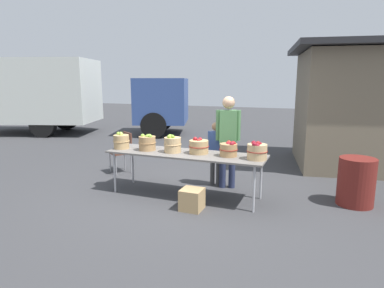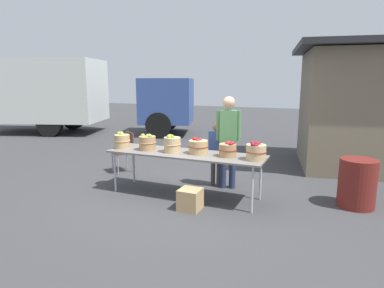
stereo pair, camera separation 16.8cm
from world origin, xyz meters
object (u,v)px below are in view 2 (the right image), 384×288
at_px(apple_basket_green_0, 122,141).
at_px(folding_chair, 125,148).
at_px(child_customer, 216,149).
at_px(apple_basket_red_1, 228,149).
at_px(market_table, 185,155).
at_px(apple_basket_green_1, 147,142).
at_px(apple_basket_red_2, 256,151).
at_px(produce_crate, 190,199).
at_px(trash_barrel, 357,183).
at_px(box_truck, 73,94).
at_px(vendor_adult, 228,135).
at_px(apple_basket_red_0, 198,146).
at_px(apple_basket_green_2, 172,144).

bearing_deg(apple_basket_green_0, folding_chair, 122.52).
bearing_deg(folding_chair, child_customer, 29.67).
relative_size(apple_basket_red_1, folding_chair, 0.35).
distance_m(market_table, apple_basket_green_1, 0.73).
relative_size(apple_basket_red_1, apple_basket_red_2, 0.93).
xyz_separation_m(market_table, apple_basket_red_2, (1.20, -0.02, 0.17)).
xyz_separation_m(apple_basket_red_2, produce_crate, (-0.87, -0.53, -0.72)).
bearing_deg(child_customer, trash_barrel, -177.65).
bearing_deg(box_truck, folding_chair, -56.29).
bearing_deg(market_table, vendor_adult, 51.19).
distance_m(apple_basket_green_1, box_truck, 7.79).
height_order(apple_basket_green_1, produce_crate, apple_basket_green_1).
xyz_separation_m(apple_basket_green_0, apple_basket_red_0, (1.44, 0.12, -0.01)).
height_order(market_table, produce_crate, market_table).
bearing_deg(child_customer, vendor_adult, 172.96).
relative_size(market_table, apple_basket_green_1, 8.70).
bearing_deg(folding_chair, trash_barrel, 29.97).
relative_size(apple_basket_red_0, apple_basket_red_1, 1.13).
height_order(apple_basket_green_1, child_customer, child_customer).
height_order(market_table, apple_basket_red_1, apple_basket_red_1).
xyz_separation_m(apple_basket_red_0, trash_barrel, (2.45, 0.54, -0.49)).
height_order(apple_basket_green_0, apple_basket_red_0, apple_basket_green_0).
relative_size(apple_basket_green_0, apple_basket_red_2, 0.94).
xyz_separation_m(folding_chair, produce_crate, (2.17, -1.44, -0.35)).
height_order(apple_basket_red_2, trash_barrel, apple_basket_red_2).
xyz_separation_m(market_table, vendor_adult, (0.55, 0.68, 0.27)).
relative_size(apple_basket_red_0, vendor_adult, 0.20).
relative_size(apple_basket_green_0, child_customer, 0.25).
xyz_separation_m(apple_basket_green_1, apple_basket_red_2, (1.92, 0.01, 0.00)).
bearing_deg(trash_barrel, apple_basket_green_1, -169.58).
bearing_deg(apple_basket_red_0, apple_basket_green_0, -175.07).
distance_m(apple_basket_green_0, box_truck, 7.42).
height_order(apple_basket_red_2, folding_chair, apple_basket_red_2).
distance_m(market_table, trash_barrel, 2.76).
bearing_deg(folding_chair, market_table, 7.85).
distance_m(apple_basket_green_1, apple_basket_red_2, 1.92).
height_order(apple_basket_green_0, apple_basket_green_2, apple_basket_green_2).
distance_m(market_table, child_customer, 0.80).
height_order(apple_basket_green_2, apple_basket_red_2, apple_basket_green_2).
relative_size(apple_basket_red_0, folding_chair, 0.39).
bearing_deg(trash_barrel, vendor_adult, 177.53).
relative_size(apple_basket_red_0, apple_basket_red_2, 1.05).
bearing_deg(produce_crate, vendor_adult, 80.24).
bearing_deg(apple_basket_green_0, apple_basket_green_2, 2.54).
relative_size(apple_basket_red_1, box_truck, 0.04).
distance_m(vendor_adult, box_truck, 8.44).
xyz_separation_m(apple_basket_green_1, vendor_adult, (1.26, 0.71, 0.11)).
bearing_deg(folding_chair, apple_basket_red_0, 11.56).
xyz_separation_m(vendor_adult, box_truck, (-7.37, 4.07, 0.50)).
bearing_deg(market_table, apple_basket_red_1, 2.72).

